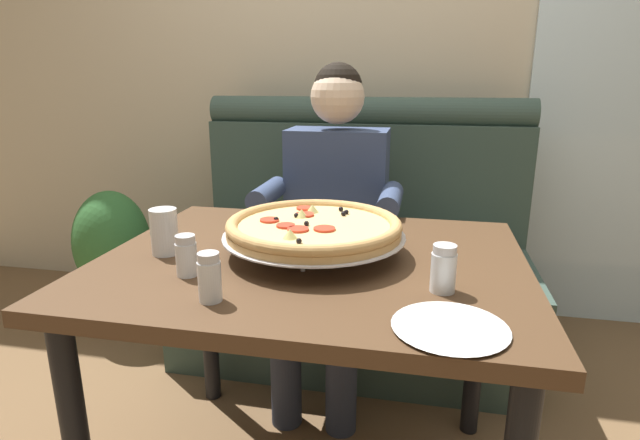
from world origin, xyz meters
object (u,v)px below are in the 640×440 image
at_px(booth_bench, 356,263).
at_px(patio_chair, 597,190).
at_px(shaker_pepper_flakes, 443,272).
at_px(shaker_oregano, 187,259).
at_px(pizza, 314,228).
at_px(plate_near_left, 450,324).
at_px(drinking_glass, 165,235).
at_px(diner_main, 333,211).
at_px(potted_plant, 114,254).
at_px(dining_table, 312,291).
at_px(shaker_parmesan, 210,280).

distance_m(booth_bench, patio_chair, 1.89).
bearing_deg(shaker_pepper_flakes, shaker_oregano, -177.32).
distance_m(pizza, shaker_pepper_flakes, 0.38).
relative_size(plate_near_left, drinking_glass, 1.78).
bearing_deg(drinking_glass, shaker_pepper_flakes, -8.07).
relative_size(diner_main, plate_near_left, 5.71).
relative_size(diner_main, potted_plant, 1.82).
bearing_deg(pizza, plate_near_left, -46.40).
bearing_deg(booth_bench, shaker_oregano, -103.64).
distance_m(shaker_oregano, potted_plant, 1.43).
height_order(booth_bench, drinking_glass, booth_bench).
bearing_deg(patio_chair, shaker_oregano, -124.41).
height_order(dining_table, plate_near_left, plate_near_left).
bearing_deg(plate_near_left, diner_main, 112.41).
bearing_deg(shaker_oregano, drinking_glass, 134.04).
height_order(plate_near_left, drinking_glass, drinking_glass).
xyz_separation_m(shaker_oregano, potted_plant, (-0.92, 1.02, -0.41)).
height_order(shaker_oregano, patio_chair, patio_chair).
distance_m(drinking_glass, patio_chair, 2.89).
xyz_separation_m(dining_table, shaker_oregano, (-0.27, -0.19, 0.14)).
xyz_separation_m(diner_main, shaker_oregano, (-0.21, -0.84, 0.09)).
height_order(dining_table, drinking_glass, drinking_glass).
bearing_deg(shaker_pepper_flakes, pizza, 151.31).
bearing_deg(pizza, drinking_glass, -168.45).
bearing_deg(patio_chair, shaker_pepper_flakes, -113.70).
height_order(booth_bench, potted_plant, booth_bench).
relative_size(dining_table, shaker_pepper_flakes, 10.22).
distance_m(shaker_oregano, shaker_parmesan, 0.17).
distance_m(shaker_pepper_flakes, potted_plant, 1.86).
distance_m(shaker_parmesan, drinking_glass, 0.35).
relative_size(dining_table, shaker_oregano, 11.03).
bearing_deg(pizza, shaker_oregano, -141.45).
xyz_separation_m(shaker_parmesan, drinking_glass, (-0.24, 0.26, 0.01)).
height_order(diner_main, shaker_pepper_flakes, diner_main).
xyz_separation_m(shaker_pepper_flakes, shaker_parmesan, (-0.49, -0.15, 0.00)).
xyz_separation_m(dining_table, potted_plant, (-1.18, 0.83, -0.27)).
height_order(diner_main, pizza, diner_main).
bearing_deg(plate_near_left, drinking_glass, 159.05).
bearing_deg(booth_bench, plate_near_left, -74.60).
distance_m(dining_table, potted_plant, 1.47).
bearing_deg(diner_main, patio_chair, 47.41).
bearing_deg(diner_main, shaker_pepper_flakes, -63.83).
relative_size(shaker_parmesan, potted_plant, 0.16).
relative_size(shaker_oregano, plate_near_left, 0.45).
bearing_deg(plate_near_left, shaker_oregano, 166.10).
relative_size(pizza, patio_chair, 0.57).
height_order(diner_main, plate_near_left, diner_main).
height_order(shaker_oregano, potted_plant, shaker_oregano).
height_order(pizza, shaker_parmesan, same).
distance_m(plate_near_left, potted_plant, 1.96).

